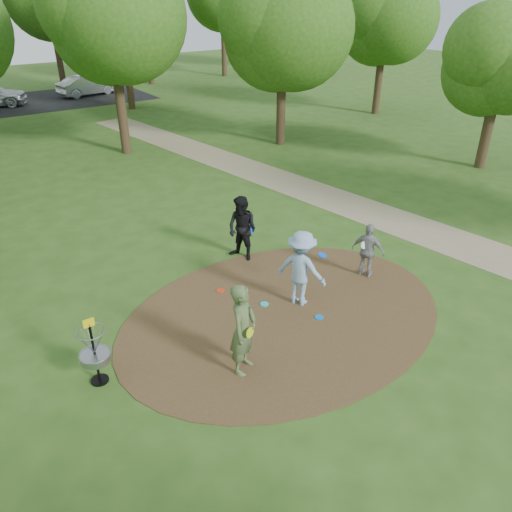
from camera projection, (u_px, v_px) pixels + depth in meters
ground at (284, 315)px, 12.20m from camera, size 100.00×100.00×0.00m
dirt_clearing at (284, 314)px, 12.19m from camera, size 8.40×8.40×0.02m
footpath at (400, 223)px, 16.90m from camera, size 7.55×39.89×0.01m
parking_lot at (45, 100)px, 34.84m from camera, size 14.00×8.00×0.01m
player_observer_with_disc at (243, 329)px, 9.99m from camera, size 0.89×0.83×2.05m
player_throwing_with_disc at (301, 269)px, 12.21m from camera, size 1.45×1.47×1.98m
player_walking_with_disc at (242, 229)px, 14.27m from camera, size 1.00×1.12×1.92m
player_waiting_with_disc at (368, 251)px, 13.47m from camera, size 0.73×0.99×1.55m
disc_ground_cyan at (264, 304)px, 12.55m from camera, size 0.22×0.22×0.02m
disc_ground_blue at (319, 317)px, 12.06m from camera, size 0.22×0.22×0.02m
disc_ground_red at (221, 291)px, 13.10m from camera, size 0.22×0.22×0.02m
car_right at (87, 86)px, 36.08m from camera, size 4.39×2.16×1.38m
disc_golf_basket at (93, 347)px, 9.74m from camera, size 0.63×0.63×1.54m
tree_ring at (126, 47)px, 17.54m from camera, size 37.20×45.80×9.32m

